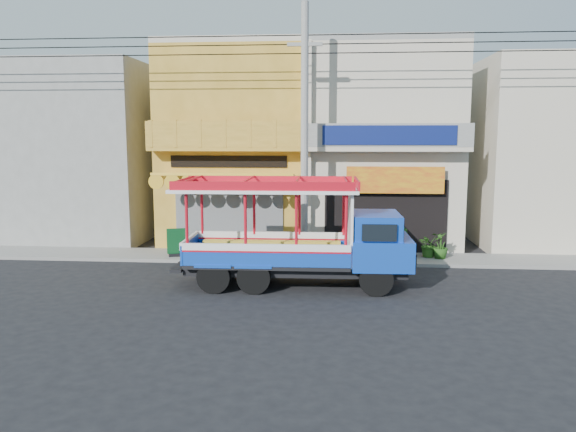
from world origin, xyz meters
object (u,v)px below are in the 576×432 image
at_px(utility_pole, 309,121).
at_px(green_sign, 176,245).
at_px(potted_plant_a, 429,245).
at_px(potted_plant_b, 401,242).
at_px(songthaew_truck, 312,235).
at_px(potted_plant_c, 440,245).

distance_m(utility_pole, green_sign, 6.64).
distance_m(potted_plant_a, potted_plant_b, 1.02).
xyz_separation_m(green_sign, potted_plant_b, (8.27, 0.60, 0.10)).
xyz_separation_m(songthaew_truck, potted_plant_b, (3.14, 3.97, -0.92)).
xyz_separation_m(utility_pole, songthaew_truck, (0.24, -3.07, -3.46)).
bearing_deg(utility_pole, green_sign, 176.48).
bearing_deg(utility_pole, potted_plant_a, 11.64).
height_order(potted_plant_a, potted_plant_b, potted_plant_b).
height_order(utility_pole, green_sign, utility_pole).
bearing_deg(potted_plant_c, green_sign, -78.89).
relative_size(songthaew_truck, green_sign, 6.81).
xyz_separation_m(green_sign, potted_plant_c, (9.65, 0.38, 0.04)).
relative_size(songthaew_truck, potted_plant_b, 6.55).
bearing_deg(potted_plant_b, potted_plant_a, -130.45).
xyz_separation_m(songthaew_truck, potted_plant_c, (4.52, 3.75, -0.98)).
distance_m(songthaew_truck, green_sign, 6.22).
bearing_deg(songthaew_truck, potted_plant_a, 43.71).
bearing_deg(green_sign, potted_plant_a, 3.73).
distance_m(green_sign, potted_plant_b, 8.29).
height_order(potted_plant_b, potted_plant_c, potted_plant_b).
bearing_deg(songthaew_truck, green_sign, 146.68).
bearing_deg(potted_plant_b, utility_pole, 64.09).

